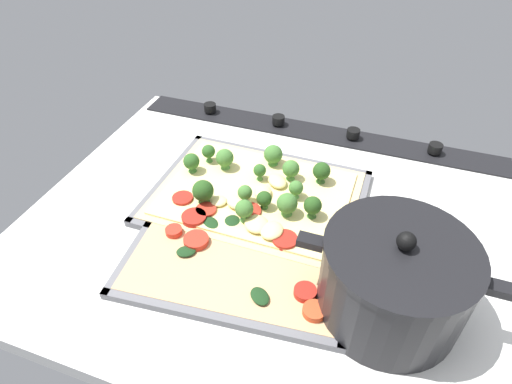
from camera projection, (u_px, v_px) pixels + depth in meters
The scene contains 7 objects.
ground_plane at pixel (273, 228), 74.45cm from camera, with size 84.05×66.78×3.00cm, color silver.
stove_control_panel at pixel (314, 131), 94.62cm from camera, with size 80.69×7.00×2.60cm.
baking_tray_front at pixel (257, 199), 77.54cm from camera, with size 37.65×28.39×1.30cm.
broccoli_pizza at pixel (257, 192), 76.44cm from camera, with size 35.23×25.96×5.74cm.
baking_tray_back at pixel (242, 254), 67.46cm from camera, with size 37.00×29.09×1.30cm.
veggie_pizza_back at pixel (240, 248), 67.32cm from camera, with size 34.39×26.48×1.90cm.
cooking_pot at pixel (394, 280), 56.08cm from camera, with size 26.48×19.66×14.95cm.
Camera 1 is at (-14.70, 50.71, 51.45)cm, focal length 30.00 mm.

